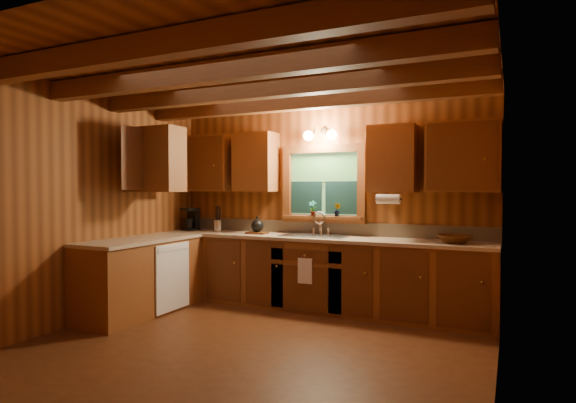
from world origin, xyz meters
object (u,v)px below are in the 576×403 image
Objects in this scene: sink at (316,240)px; cutting_board at (257,233)px; coffee_maker at (192,219)px; wicker_basket at (454,239)px.

sink is 0.81m from cutting_board.
sink is at bearing 12.06° from coffee_maker.
coffee_maker reaches higher than wicker_basket.
coffee_maker reaches higher than sink.
wicker_basket is (2.44, -0.02, 0.03)m from cutting_board.
wicker_basket reaches higher than cutting_board.
coffee_maker is 1.22× the size of cutting_board.
sink reaches higher than wicker_basket.
sink reaches higher than cutting_board.
sink is 2.24× the size of wicker_basket.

